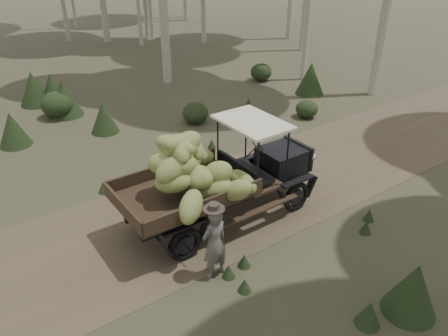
% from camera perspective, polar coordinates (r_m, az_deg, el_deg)
% --- Properties ---
extents(ground, '(120.00, 120.00, 0.00)m').
position_cam_1_polar(ground, '(10.11, -11.12, -8.64)').
color(ground, '#473D2B').
rests_on(ground, ground).
extents(dirt_track, '(70.00, 4.00, 0.01)m').
position_cam_1_polar(dirt_track, '(10.10, -11.12, -8.62)').
color(dirt_track, brown).
rests_on(dirt_track, ground).
extents(banana_truck, '(4.99, 2.60, 2.54)m').
position_cam_1_polar(banana_truck, '(9.44, -2.20, -0.48)').
color(banana_truck, black).
rests_on(banana_truck, ground).
extents(farmer, '(0.60, 0.45, 1.68)m').
position_cam_1_polar(farmer, '(8.45, -1.27, -9.71)').
color(farmer, '#4F4C48').
rests_on(farmer, ground).
extents(undergrowth, '(22.45, 22.23, 1.35)m').
position_cam_1_polar(undergrowth, '(11.71, -24.92, -2.34)').
color(undergrowth, '#233319').
rests_on(undergrowth, ground).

